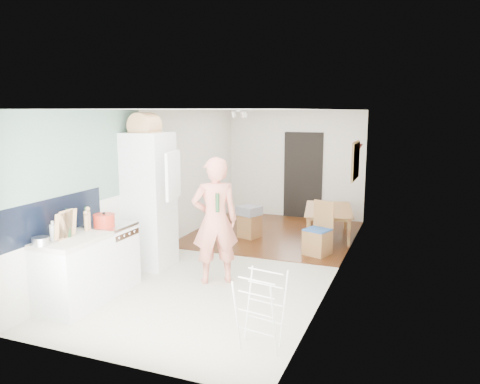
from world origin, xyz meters
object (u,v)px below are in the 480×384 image
Objects in this scene: dining_chair at (318,229)px; drying_rack at (261,311)px; stool at (250,226)px; dining_table at (330,225)px; person at (215,209)px.

dining_chair is 3.42m from drying_rack.
dining_chair is at bearing -23.21° from stool.
dining_table is at bearing 23.80° from stool.
stool is (-1.46, -0.64, -0.01)m from dining_table.
stool is (-1.48, 0.64, -0.23)m from dining_chair.
dining_table is (1.11, 3.09, -0.85)m from person.
dining_table is at bearing 110.36° from dining_chair.
person is at bearing 149.29° from dining_table.
drying_rack is (0.11, -3.42, -0.06)m from dining_chair.
dining_table is at bearing -141.93° from person.
person is 2.65× the size of drying_rack.
dining_table is 1.60m from stool.
dining_chair is 2.00× the size of stool.
drying_rack is at bearing -68.77° from dining_chair.
stool is 4.36m from drying_rack.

